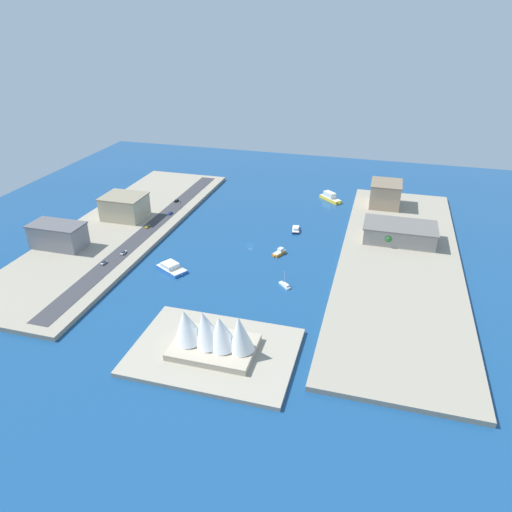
% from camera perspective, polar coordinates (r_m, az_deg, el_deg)
% --- Properties ---
extents(ground_plane, '(440.00, 440.00, 0.00)m').
position_cam_1_polar(ground_plane, '(304.08, -0.73, 1.31)').
color(ground_plane, navy).
extents(quay_west, '(70.00, 240.00, 2.52)m').
position_cam_1_polar(quay_west, '(293.97, 16.95, -0.70)').
color(quay_west, '#9E937F').
rests_on(quay_west, ground_plane).
extents(quay_east, '(70.00, 240.00, 2.52)m').
position_cam_1_polar(quay_east, '(339.32, -16.01, 3.33)').
color(quay_east, '#9E937F').
rests_on(quay_east, ground_plane).
extents(peninsula_point, '(71.85, 51.44, 2.00)m').
position_cam_1_polar(peninsula_point, '(213.14, -5.09, -11.43)').
color(peninsula_point, '#A89E89').
rests_on(peninsula_point, ground_plane).
extents(road_strip, '(11.88, 228.00, 0.15)m').
position_cam_1_polar(road_strip, '(328.57, -12.83, 3.18)').
color(road_strip, '#38383D').
rests_on(road_strip, quay_east).
extents(sailboat_small_white, '(7.74, 7.68, 9.27)m').
position_cam_1_polar(sailboat_small_white, '(259.39, 3.51, -3.52)').
color(sailboat_small_white, white).
rests_on(sailboat_small_white, ground_plane).
extents(catamaran_blue, '(21.15, 17.45, 4.31)m').
position_cam_1_polar(catamaran_blue, '(278.88, -10.22, -1.38)').
color(catamaran_blue, blue).
rests_on(catamaran_blue, ground_plane).
extents(water_taxi_orange, '(7.32, 10.89, 3.80)m').
position_cam_1_polar(water_taxi_orange, '(292.39, 2.82, 0.43)').
color(water_taxi_orange, orange).
rests_on(water_taxi_orange, ground_plane).
extents(ferry_yellow_fast, '(19.09, 18.16, 6.52)m').
position_cam_1_polar(ferry_yellow_fast, '(381.81, 8.97, 7.03)').
color(ferry_yellow_fast, yellow).
rests_on(ferry_yellow_fast, ground_plane).
extents(patrol_launch_navy, '(6.90, 13.56, 3.21)m').
position_cam_1_polar(patrol_launch_navy, '(324.95, 4.84, 3.25)').
color(patrol_launch_navy, '#1E284C').
rests_on(patrol_launch_navy, ground_plane).
extents(apartment_midrise_tan, '(22.53, 26.12, 18.17)m').
position_cam_1_polar(apartment_midrise_tan, '(370.88, 15.38, 7.24)').
color(apartment_midrise_tan, tan).
rests_on(apartment_midrise_tan, quay_west).
extents(warehouse_low_gray, '(33.52, 17.96, 15.32)m').
position_cam_1_polar(warehouse_low_gray, '(318.47, -22.80, 2.32)').
color(warehouse_low_gray, gray).
rests_on(warehouse_low_gray, quay_east).
extents(carpark_squat_concrete, '(45.80, 26.83, 10.93)m').
position_cam_1_polar(carpark_squat_concrete, '(316.40, 16.97, 2.74)').
color(carpark_squat_concrete, gray).
rests_on(carpark_squat_concrete, quay_west).
extents(office_block_beige, '(28.93, 24.62, 16.53)m').
position_cam_1_polar(office_block_beige, '(348.69, -15.60, 5.76)').
color(office_block_beige, '#C6B793').
rests_on(office_block_beige, quay_east).
extents(taxi_yellow_cab, '(1.92, 4.68, 1.60)m').
position_cam_1_polar(taxi_yellow_cab, '(331.11, -13.01, 3.52)').
color(taxi_yellow_cab, black).
rests_on(taxi_yellow_cab, road_strip).
extents(sedan_silver, '(1.93, 4.71, 1.67)m').
position_cam_1_polar(sedan_silver, '(289.88, -17.95, -0.77)').
color(sedan_silver, black).
rests_on(sedan_silver, road_strip).
extents(hatchback_blue, '(1.96, 5.17, 1.57)m').
position_cam_1_polar(hatchback_blue, '(350.08, -10.35, 5.14)').
color(hatchback_blue, black).
rests_on(hatchback_blue, road_strip).
extents(van_white, '(1.99, 5.16, 1.66)m').
position_cam_1_polar(van_white, '(298.46, -15.75, 0.41)').
color(van_white, black).
rests_on(van_white, road_strip).
extents(suv_black, '(2.09, 4.57, 1.68)m').
position_cam_1_polar(suv_black, '(373.00, -9.60, 6.63)').
color(suv_black, black).
rests_on(suv_black, road_strip).
extents(traffic_light_waterfront, '(0.36, 0.36, 6.50)m').
position_cam_1_polar(traffic_light_waterfront, '(355.95, -9.08, 6.22)').
color(traffic_light_waterfront, black).
rests_on(traffic_light_waterfront, quay_east).
extents(opera_landmark, '(38.65, 25.55, 20.34)m').
position_cam_1_polar(opera_landmark, '(207.32, -5.40, -9.28)').
color(opera_landmark, '#BCAD93').
rests_on(opera_landmark, peninsula_point).
extents(park_tree_cluster, '(5.97, 13.82, 8.92)m').
position_cam_1_polar(park_tree_cluster, '(308.90, 15.78, 2.41)').
color(park_tree_cluster, brown).
rests_on(park_tree_cluster, quay_west).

